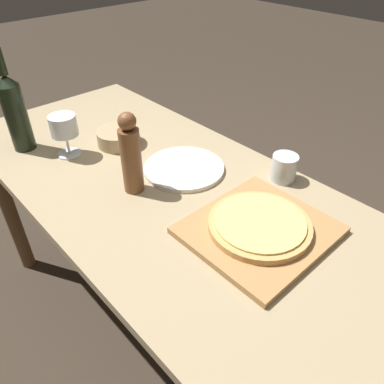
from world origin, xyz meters
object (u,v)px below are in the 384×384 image
(wine_bottle, at_px, (15,111))
(wine_glass, at_px, (64,127))
(pizza, at_px, (260,224))
(small_bowl, at_px, (118,137))
(pepper_mill, at_px, (131,155))

(wine_bottle, distance_m, wine_glass, 0.18)
(pizza, bearing_deg, small_bowl, 90.40)
(pizza, relative_size, wine_glass, 1.84)
(wine_bottle, distance_m, pepper_mill, 0.48)
(wine_glass, distance_m, small_bowl, 0.19)
(pizza, bearing_deg, pepper_mill, 108.37)
(pepper_mill, distance_m, wine_glass, 0.32)
(wine_bottle, bearing_deg, pepper_mill, -73.28)
(pepper_mill, relative_size, wine_glass, 1.73)
(pizza, bearing_deg, wine_bottle, 107.46)
(wine_glass, bearing_deg, pepper_mill, -81.67)
(wine_glass, relative_size, small_bowl, 0.95)
(pizza, distance_m, wine_bottle, 0.88)
(pizza, bearing_deg, wine_glass, 103.88)
(pepper_mill, xyz_separation_m, wine_glass, (-0.05, 0.31, -0.02))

